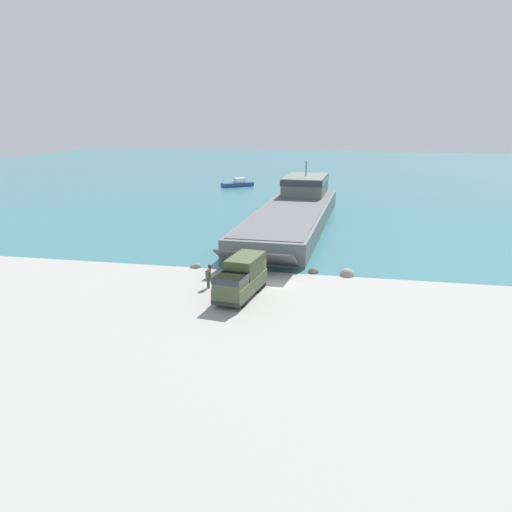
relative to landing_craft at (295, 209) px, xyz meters
name	(u,v)px	position (x,y,z in m)	size (l,w,h in m)	color
ground_plane	(274,284)	(1.46, -27.95, -1.94)	(240.00, 240.00, 0.00)	gray
water_surface	(330,173)	(1.46, 65.66, -1.94)	(240.00, 180.00, 0.01)	#336B75
landing_craft	(295,209)	(0.00, 0.00, 0.00)	(10.17, 43.31, 7.86)	#56605B
military_truck	(241,278)	(-0.71, -31.50, -0.31)	(3.35, 7.16, 3.23)	#475638
soldier_on_ramp	(208,277)	(-4.03, -30.09, -0.89)	(0.50, 0.45, 1.82)	#3D4C33
moored_boat_a	(238,184)	(-16.93, 35.62, -1.34)	(6.92, 5.95, 1.80)	navy
mooring_bollard	(209,268)	(-5.29, -25.46, -1.52)	(0.30, 0.30, 0.77)	#333338
shoreline_rock_a	(197,267)	(-6.98, -24.24, -1.94)	(0.93, 0.93, 0.93)	gray
shoreline_rock_b	(313,272)	(4.68, -23.68, -1.94)	(1.04, 1.04, 1.04)	#66605B
shoreline_rock_c	(347,275)	(7.93, -23.98, -1.94)	(1.39, 1.39, 1.39)	gray
shoreline_rock_d	(194,267)	(-7.28, -24.34, -1.94)	(0.74, 0.74, 0.74)	gray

